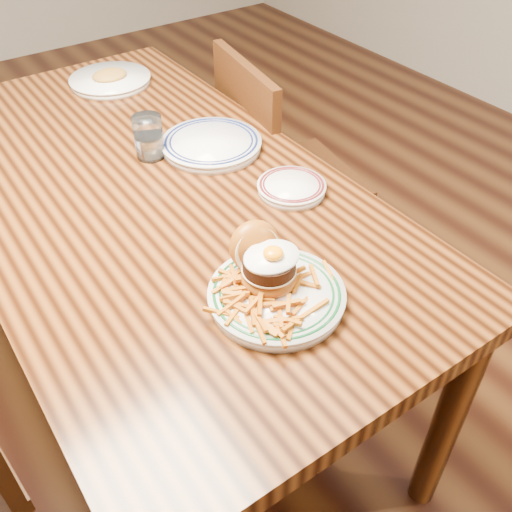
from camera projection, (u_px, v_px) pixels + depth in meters
floor at (175, 375)px, 1.88m from camera, size 6.00×6.00×0.00m
table at (150, 213)px, 1.44m from camera, size 0.85×1.60×0.75m
chair_right at (277, 174)px, 1.94m from camera, size 0.47×0.47×0.88m
main_plate at (273, 283)px, 1.07m from camera, size 0.26×0.27×0.13m
side_plate at (292, 187)px, 1.35m from camera, size 0.16×0.16×0.03m
rear_plate at (211, 144)px, 1.50m from camera, size 0.27×0.27×0.03m
water_glass at (149, 139)px, 1.46m from camera, size 0.07×0.07×0.11m
far_plate at (110, 80)px, 1.81m from camera, size 0.26×0.26×0.05m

